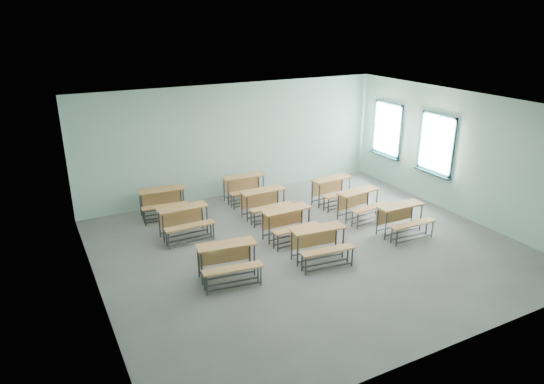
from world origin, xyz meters
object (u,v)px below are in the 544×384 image
at_px(desk_unit_r3c0, 162,199).
at_px(desk_unit_r0c2, 403,215).
at_px(desk_unit_r1c1, 288,220).
at_px(desk_unit_r2c1, 265,200).
at_px(desk_unit_r0c0, 228,257).
at_px(desk_unit_r3c1, 245,185).
at_px(desk_unit_r2c2, 334,187).
at_px(desk_unit_r0c1, 320,240).
at_px(desk_unit_r2c0, 185,218).
at_px(desk_unit_r1c2, 361,201).

bearing_deg(desk_unit_r3c0, desk_unit_r0c2, -32.73).
bearing_deg(desk_unit_r0c2, desk_unit_r1c1, 158.30).
bearing_deg(desk_unit_r2c1, desk_unit_r0c0, -131.48).
distance_m(desk_unit_r2c1, desk_unit_r3c1, 1.29).
bearing_deg(desk_unit_r2c2, desk_unit_r0c1, -134.36).
bearing_deg(desk_unit_r3c1, desk_unit_r3c0, -178.53).
relative_size(desk_unit_r0c0, desk_unit_r0c1, 1.01).
bearing_deg(desk_unit_r2c1, desk_unit_r0c2, -46.49).
bearing_deg(desk_unit_r2c0, desk_unit_r1c2, -14.25).
height_order(desk_unit_r0c0, desk_unit_r2c2, same).
bearing_deg(desk_unit_r1c2, desk_unit_r2c2, 84.52).
relative_size(desk_unit_r0c2, desk_unit_r2c2, 0.95).
relative_size(desk_unit_r0c2, desk_unit_r3c1, 0.99).
height_order(desk_unit_r2c1, desk_unit_r3c0, same).
bearing_deg(desk_unit_r0c1, desk_unit_r1c2, 39.94).
bearing_deg(desk_unit_r2c1, desk_unit_r2c2, -2.04).
height_order(desk_unit_r2c1, desk_unit_r3c1, same).
height_order(desk_unit_r1c1, desk_unit_r1c2, same).
distance_m(desk_unit_r0c0, desk_unit_r2c1, 3.18).
relative_size(desk_unit_r2c1, desk_unit_r2c2, 0.96).
height_order(desk_unit_r0c1, desk_unit_r3c1, same).
bearing_deg(desk_unit_r0c2, desk_unit_r3c0, 142.44).
height_order(desk_unit_r1c2, desk_unit_r2c2, same).
distance_m(desk_unit_r1c2, desk_unit_r3c1, 3.25).
relative_size(desk_unit_r0c2, desk_unit_r3c0, 0.95).
xyz_separation_m(desk_unit_r0c1, desk_unit_r1c1, (-0.06, 1.24, 0.00)).
bearing_deg(desk_unit_r3c0, desk_unit_r2c2, -11.12).
bearing_deg(desk_unit_r2c0, desk_unit_r0c1, -49.87).
height_order(desk_unit_r1c2, desk_unit_r3c0, same).
distance_m(desk_unit_r0c1, desk_unit_r1c2, 2.62).
distance_m(desk_unit_r1c1, desk_unit_r1c2, 2.25).
bearing_deg(desk_unit_r0c2, desk_unit_r2c2, 98.16).
xyz_separation_m(desk_unit_r2c1, desk_unit_r2c2, (2.11, -0.02, 0.00)).
height_order(desk_unit_r0c0, desk_unit_r1c1, same).
relative_size(desk_unit_r2c1, desk_unit_r3c1, 1.00).
height_order(desk_unit_r2c2, desk_unit_r3c0, same).
distance_m(desk_unit_r0c2, desk_unit_r3c1, 4.42).
xyz_separation_m(desk_unit_r3c0, desk_unit_r3c1, (2.35, -0.01, 0.00)).
distance_m(desk_unit_r3c0, desk_unit_r3c1, 2.35).
relative_size(desk_unit_r0c0, desk_unit_r2c1, 1.06).
bearing_deg(desk_unit_r0c0, desk_unit_r3c1, 68.48).
relative_size(desk_unit_r0c1, desk_unit_r2c1, 1.05).
bearing_deg(desk_unit_r2c0, desk_unit_r1c1, -31.39).
relative_size(desk_unit_r0c2, desk_unit_r1c2, 0.93).
height_order(desk_unit_r0c1, desk_unit_r2c1, same).
distance_m(desk_unit_r0c1, desk_unit_r2c2, 3.38).
distance_m(desk_unit_r0c1, desk_unit_r3c1, 3.93).
distance_m(desk_unit_r0c1, desk_unit_r1c1, 1.24).
xyz_separation_m(desk_unit_r0c0, desk_unit_r1c2, (4.20, 1.25, 0.00)).
height_order(desk_unit_r0c1, desk_unit_r1c1, same).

